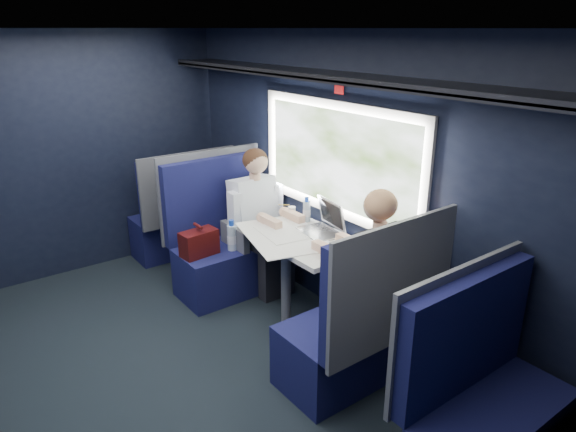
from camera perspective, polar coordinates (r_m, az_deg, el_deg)
ground at (r=3.96m, az=-10.91°, el=-15.84°), size 2.80×4.20×0.01m
room_shell at (r=3.34m, az=-12.22°, el=5.40°), size 3.00×4.40×2.40m
table at (r=4.10m, az=1.49°, el=-3.38°), size 0.62×1.00×0.74m
seat_bay_near at (r=4.76m, az=-6.88°, el=-3.24°), size 1.04×0.62×1.26m
seat_bay_far at (r=3.53m, az=8.04°, el=-12.34°), size 1.04×0.62×1.26m
seat_row_front at (r=5.54m, az=-11.59°, el=-0.21°), size 1.04×0.51×1.16m
seat_row_back at (r=3.09m, az=20.77°, el=-19.19°), size 1.04×0.51×1.16m
man at (r=4.64m, az=-3.18°, el=0.21°), size 0.53×0.56×1.32m
woman at (r=3.64m, az=9.26°, el=-5.72°), size 0.53×0.56×1.32m
papers at (r=4.10m, az=-0.51°, el=-2.17°), size 0.76×0.94×0.01m
laptop at (r=4.17m, az=4.14°, el=-0.80°), size 0.31×0.38×0.26m
bottle_small at (r=4.38m, az=2.08°, el=0.60°), size 0.06×0.06×0.22m
cup at (r=4.52m, az=0.43°, el=0.52°), size 0.07×0.07×0.08m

